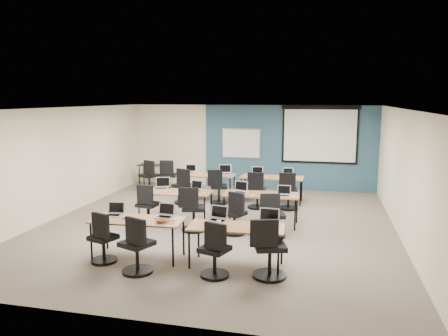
% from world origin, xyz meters
% --- Properties ---
extents(floor, '(8.00, 9.00, 0.02)m').
position_xyz_m(floor, '(0.00, 0.00, 0.00)').
color(floor, '#6B6354').
rests_on(floor, ground).
extents(ceiling, '(8.00, 9.00, 0.02)m').
position_xyz_m(ceiling, '(0.00, 0.00, 2.70)').
color(ceiling, white).
rests_on(ceiling, ground).
extents(wall_back, '(8.00, 0.04, 2.70)m').
position_xyz_m(wall_back, '(0.00, 4.50, 1.35)').
color(wall_back, beige).
rests_on(wall_back, ground).
extents(wall_front, '(8.00, 0.04, 2.70)m').
position_xyz_m(wall_front, '(0.00, -4.50, 1.35)').
color(wall_front, beige).
rests_on(wall_front, ground).
extents(wall_left, '(0.04, 9.00, 2.70)m').
position_xyz_m(wall_left, '(-4.00, 0.00, 1.35)').
color(wall_left, beige).
rests_on(wall_left, ground).
extents(wall_right, '(0.04, 9.00, 2.70)m').
position_xyz_m(wall_right, '(4.00, 0.00, 1.35)').
color(wall_right, beige).
rests_on(wall_right, ground).
extents(blue_accent_panel, '(5.50, 0.04, 2.70)m').
position_xyz_m(blue_accent_panel, '(1.25, 4.47, 1.35)').
color(blue_accent_panel, '#3D5977').
rests_on(blue_accent_panel, wall_back).
extents(whiteboard, '(1.28, 0.03, 0.98)m').
position_xyz_m(whiteboard, '(-0.30, 4.43, 1.45)').
color(whiteboard, '#99A0AE').
rests_on(whiteboard, wall_back).
extents(projector_screen, '(2.40, 0.10, 1.82)m').
position_xyz_m(projector_screen, '(2.20, 4.41, 1.89)').
color(projector_screen, black).
rests_on(projector_screen, wall_back).
extents(training_table_front_left, '(1.70, 0.71, 0.73)m').
position_xyz_m(training_table_front_left, '(-0.92, -2.33, 0.68)').
color(training_table_front_left, brown).
rests_on(training_table_front_left, floor).
extents(training_table_front_right, '(1.66, 0.69, 0.73)m').
position_xyz_m(training_table_front_right, '(0.94, -2.34, 0.68)').
color(training_table_front_right, brown).
rests_on(training_table_front_right, floor).
extents(training_table_mid_left, '(1.74, 0.72, 0.73)m').
position_xyz_m(training_table_mid_left, '(-1.05, 0.10, 0.68)').
color(training_table_mid_left, olive).
rests_on(training_table_mid_left, floor).
extents(training_table_mid_right, '(1.74, 0.73, 0.73)m').
position_xyz_m(training_table_mid_right, '(0.98, 0.31, 0.68)').
color(training_table_mid_right, brown).
rests_on(training_table_mid_right, floor).
extents(training_table_back_left, '(1.66, 0.69, 0.73)m').
position_xyz_m(training_table_back_left, '(-0.95, 2.48, 0.68)').
color(training_table_back_left, '#A66829').
rests_on(training_table_back_left, floor).
extents(training_table_back_right, '(1.76, 0.73, 0.73)m').
position_xyz_m(training_table_back_right, '(0.95, 2.57, 0.68)').
color(training_table_back_right, brown).
rests_on(training_table_back_right, floor).
extents(laptop_0, '(0.32, 0.27, 0.24)m').
position_xyz_m(laptop_0, '(-1.46, -2.17, 0.79)').
color(laptop_0, '#B2B2B2').
rests_on(laptop_0, training_table_front_left).
extents(mouse_0, '(0.06, 0.10, 0.03)m').
position_xyz_m(mouse_0, '(-1.15, -2.28, 0.74)').
color(mouse_0, white).
rests_on(mouse_0, training_table_front_left).
extents(task_chair_0, '(0.49, 0.47, 0.96)m').
position_xyz_m(task_chair_0, '(-1.42, -2.73, 0.39)').
color(task_chair_0, black).
rests_on(task_chair_0, floor).
extents(laptop_1, '(0.32, 0.27, 0.25)m').
position_xyz_m(laptop_1, '(-0.48, -2.05, 0.79)').
color(laptop_1, '#A7A7B0').
rests_on(laptop_1, training_table_front_left).
extents(mouse_1, '(0.09, 0.12, 0.04)m').
position_xyz_m(mouse_1, '(-0.24, -2.23, 0.74)').
color(mouse_1, white).
rests_on(mouse_1, training_table_front_left).
extents(task_chair_1, '(0.56, 0.53, 1.01)m').
position_xyz_m(task_chair_1, '(-0.62, -3.04, 0.42)').
color(task_chair_1, black).
rests_on(task_chair_1, floor).
extents(laptop_2, '(0.34, 0.29, 0.26)m').
position_xyz_m(laptop_2, '(0.54, -2.05, 0.79)').
color(laptop_2, '#B9B9BE').
rests_on(laptop_2, training_table_front_right).
extents(mouse_2, '(0.08, 0.10, 0.03)m').
position_xyz_m(mouse_2, '(0.69, -2.36, 0.74)').
color(mouse_2, white).
rests_on(mouse_2, training_table_front_right).
extents(task_chair_2, '(0.50, 0.49, 0.97)m').
position_xyz_m(task_chair_2, '(0.70, -2.90, 0.40)').
color(task_chair_2, black).
rests_on(task_chair_2, floor).
extents(laptop_3, '(0.36, 0.31, 0.27)m').
position_xyz_m(laptop_3, '(1.47, -2.09, 0.80)').
color(laptop_3, '#AEAEB2').
rests_on(laptop_3, training_table_front_right).
extents(mouse_3, '(0.06, 0.09, 0.03)m').
position_xyz_m(mouse_3, '(1.66, -2.37, 0.74)').
color(mouse_3, white).
rests_on(mouse_3, training_table_front_right).
extents(task_chair_3, '(0.58, 0.56, 1.04)m').
position_xyz_m(task_chair_3, '(1.55, -2.73, 0.43)').
color(task_chair_3, black).
rests_on(task_chair_3, floor).
extents(laptop_4, '(0.35, 0.30, 0.27)m').
position_xyz_m(laptop_4, '(-1.49, 0.36, 0.80)').
color(laptop_4, '#AEAEAE').
rests_on(laptop_4, training_table_mid_left).
extents(mouse_4, '(0.07, 0.10, 0.03)m').
position_xyz_m(mouse_4, '(-1.26, 0.10, 0.74)').
color(mouse_4, white).
rests_on(mouse_4, training_table_mid_left).
extents(task_chair_4, '(0.49, 0.49, 0.98)m').
position_xyz_m(task_chair_4, '(-1.58, -0.34, 0.40)').
color(task_chair_4, black).
rests_on(task_chair_4, floor).
extents(laptop_5, '(0.30, 0.25, 0.23)m').
position_xyz_m(laptop_5, '(-0.61, 0.34, 0.79)').
color(laptop_5, '#A1A1AA').
rests_on(laptop_5, training_table_mid_left).
extents(mouse_5, '(0.07, 0.11, 0.04)m').
position_xyz_m(mouse_5, '(-0.31, 0.02, 0.74)').
color(mouse_5, white).
rests_on(mouse_5, training_table_mid_left).
extents(task_chair_5, '(0.54, 0.54, 1.02)m').
position_xyz_m(task_chair_5, '(-0.42, -0.57, 0.42)').
color(task_chair_5, black).
rests_on(task_chair_5, floor).
extents(laptop_6, '(0.34, 0.29, 0.26)m').
position_xyz_m(laptop_6, '(0.48, 0.37, 0.79)').
color(laptop_6, '#AFAFAF').
rests_on(laptop_6, training_table_mid_right).
extents(mouse_6, '(0.06, 0.10, 0.04)m').
position_xyz_m(mouse_6, '(0.83, 0.07, 0.74)').
color(mouse_6, white).
rests_on(mouse_6, training_table_mid_right).
extents(task_chair_6, '(0.51, 0.48, 0.96)m').
position_xyz_m(task_chair_6, '(0.55, -0.60, 0.40)').
color(task_chair_6, black).
rests_on(task_chair_6, floor).
extents(laptop_7, '(0.31, 0.26, 0.23)m').
position_xyz_m(laptop_7, '(1.51, 0.22, 0.79)').
color(laptop_7, silver).
rests_on(laptop_7, training_table_mid_right).
extents(mouse_7, '(0.09, 0.12, 0.04)m').
position_xyz_m(mouse_7, '(1.74, 0.14, 0.74)').
color(mouse_7, white).
rests_on(mouse_7, training_table_mid_right).
extents(task_chair_7, '(0.51, 0.51, 0.99)m').
position_xyz_m(task_chair_7, '(1.37, -0.63, 0.41)').
color(task_chair_7, black).
rests_on(task_chair_7, floor).
extents(laptop_8, '(0.31, 0.26, 0.24)m').
position_xyz_m(laptop_8, '(-1.51, 2.71, 0.79)').
color(laptop_8, '#B2B2B5').
rests_on(laptop_8, training_table_back_left).
extents(mouse_8, '(0.08, 0.10, 0.03)m').
position_xyz_m(mouse_8, '(-1.15, 2.55, 0.74)').
color(mouse_8, white).
rests_on(mouse_8, training_table_back_left).
extents(task_chair_8, '(0.55, 0.53, 1.01)m').
position_xyz_m(task_chair_8, '(-1.42, 1.80, 0.42)').
color(task_chair_8, black).
rests_on(task_chair_8, floor).
extents(laptop_9, '(0.36, 0.31, 0.27)m').
position_xyz_m(laptop_9, '(-0.45, 2.68, 0.80)').
color(laptop_9, silver).
rests_on(laptop_9, training_table_back_left).
extents(mouse_9, '(0.06, 0.10, 0.04)m').
position_xyz_m(mouse_9, '(-0.28, 2.47, 0.74)').
color(mouse_9, white).
rests_on(mouse_9, training_table_back_left).
extents(task_chair_9, '(0.51, 0.50, 0.98)m').
position_xyz_m(task_chair_9, '(-0.48, 2.02, 0.40)').
color(task_chair_9, black).
rests_on(task_chair_9, floor).
extents(laptop_10, '(0.32, 0.27, 0.25)m').
position_xyz_m(laptop_10, '(0.50, 2.70, 0.79)').
color(laptop_10, silver).
rests_on(laptop_10, training_table_back_right).
extents(mouse_10, '(0.08, 0.11, 0.04)m').
position_xyz_m(mouse_10, '(0.81, 2.46, 0.74)').
color(mouse_10, white).
rests_on(mouse_10, training_table_back_right).
extents(task_chair_10, '(0.53, 0.53, 1.00)m').
position_xyz_m(task_chair_10, '(0.66, 1.75, 0.42)').
color(task_chair_10, black).
rests_on(task_chair_10, floor).
extents(laptop_11, '(0.30, 0.26, 0.23)m').
position_xyz_m(laptop_11, '(1.38, 2.75, 0.79)').
color(laptop_11, '#AFAEB5').
rests_on(laptop_11, training_table_back_right).
extents(mouse_11, '(0.06, 0.10, 0.03)m').
position_xyz_m(mouse_11, '(1.69, 2.55, 0.74)').
color(mouse_11, white).
rests_on(mouse_11, training_table_back_right).
extents(task_chair_11, '(0.53, 0.53, 1.01)m').
position_xyz_m(task_chair_11, '(1.48, 1.84, 0.42)').
color(task_chair_11, black).
rests_on(task_chair_11, floor).
extents(blue_mousepad, '(0.24, 0.21, 0.01)m').
position_xyz_m(blue_mousepad, '(-1.11, -2.32, 0.73)').
color(blue_mousepad, navy).
rests_on(blue_mousepad, training_table_front_left).
extents(snack_bowl, '(0.22, 0.22, 0.05)m').
position_xyz_m(snack_bowl, '(-0.42, -2.41, 0.76)').
color(snack_bowl, brown).
rests_on(snack_bowl, training_table_front_left).
extents(snack_plate, '(0.21, 0.21, 0.01)m').
position_xyz_m(snack_plate, '(0.60, -2.42, 0.74)').
color(snack_plate, white).
rests_on(snack_plate, training_table_front_right).
extents(coffee_cup, '(0.09, 0.09, 0.06)m').
position_xyz_m(coffee_cup, '(0.62, -2.33, 0.77)').
color(coffee_cup, silver).
rests_on(coffee_cup, snack_plate).
extents(utility_table, '(0.86, 0.48, 0.75)m').
position_xyz_m(utility_table, '(-3.19, 3.82, 0.65)').
color(utility_table, black).
rests_on(utility_table, floor).
extents(spare_chair_a, '(0.53, 0.53, 1.01)m').
position_xyz_m(spare_chair_a, '(-2.39, 3.26, 0.42)').
color(spare_chair_a, black).
rests_on(spare_chair_a, floor).
extents(spare_chair_b, '(0.59, 0.55, 1.02)m').
position_xyz_m(spare_chair_b, '(-2.94, 2.99, 0.42)').
color(spare_chair_b, black).
rests_on(spare_chair_b, floor).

